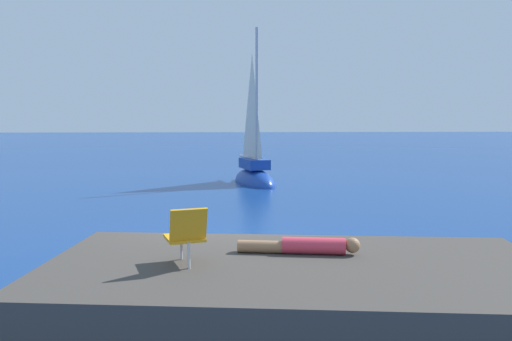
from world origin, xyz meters
TOP-DOWN VIEW (x-y plane):
  - ground_plane at (0.00, 0.00)m, footprint 160.00×160.00m
  - shore_ledge at (0.95, -3.46)m, footprint 7.13×4.21m
  - boulder_seaward at (0.89, -1.97)m, footprint 0.79×0.60m
  - boulder_inland at (2.57, -1.82)m, footprint 1.44×1.24m
  - sailboat_near at (1.11, 11.11)m, footprint 2.17×3.79m
  - person_sunbather at (1.14, -2.98)m, footprint 1.76×0.44m
  - beach_chair at (-0.51, -3.50)m, footprint 0.63×0.71m

SIDE VIEW (x-z plane):
  - ground_plane at x=0.00m, z-range 0.00..0.00m
  - boulder_seaward at x=0.89m, z-range -0.27..0.27m
  - boulder_inland at x=2.57m, z-range -0.41..0.41m
  - sailboat_near at x=1.11m, z-range -3.05..3.80m
  - shore_ledge at x=0.95m, z-range 0.00..0.79m
  - person_sunbather at x=1.14m, z-range 0.78..1.03m
  - beach_chair at x=-0.51m, z-range 0.83..1.63m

